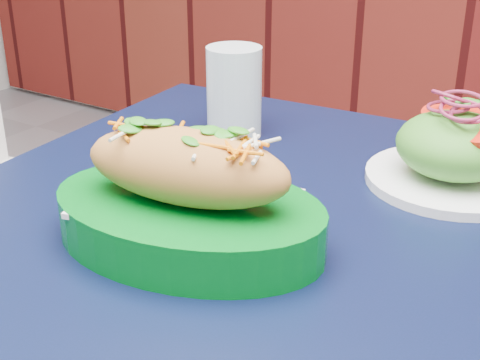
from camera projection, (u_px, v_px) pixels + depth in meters
The scene contains 4 objects.
cafe_table at pixel (281, 293), 0.76m from camera, with size 0.85×0.85×0.75m.
banh_mi_basket at pixel (188, 200), 0.67m from camera, with size 0.32×0.24×0.13m.
salad_plate at pixel (454, 151), 0.81m from camera, with size 0.21×0.21×0.12m.
water_glass at pixel (234, 92), 0.95m from camera, with size 0.08×0.08×0.13m, color silver.
Camera 1 is at (0.59, 0.63, 1.10)m, focal length 50.00 mm.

